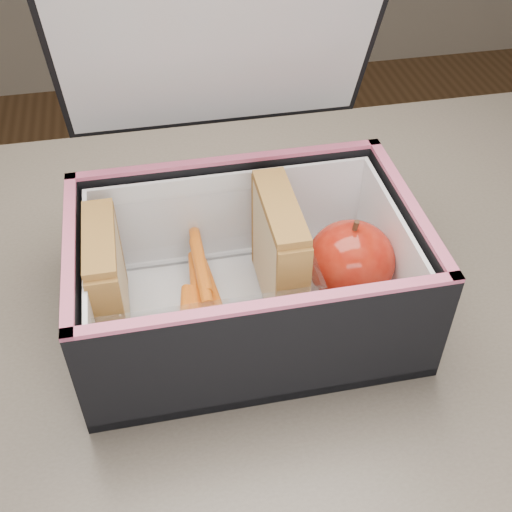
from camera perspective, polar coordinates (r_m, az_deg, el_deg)
The scene contains 8 objects.
kitchen_table at distance 0.63m, azimuth 3.32°, elevation -14.39°, with size 1.20×0.80×0.75m.
lunch_bag at distance 0.55m, azimuth -0.92°, elevation -0.71°, with size 0.29×0.26×0.28m.
plastic_tub at distance 0.55m, azimuth -5.36°, elevation -2.13°, with size 0.19×0.13×0.08m, color white, non-canonical shape.
sandwich_left at distance 0.54m, azimuth -13.05°, elevation -2.08°, with size 0.02×0.09×0.10m.
sandwich_right at distance 0.55m, azimuth 2.06°, elevation 0.26°, with size 0.03×0.10×0.11m.
carrot_sticks at distance 0.56m, azimuth -4.94°, elevation -3.59°, with size 0.05×0.15×0.03m.
paper_napkin at distance 0.59m, azimuth 7.62°, elevation -2.82°, with size 0.08×0.08×0.01m, color white.
red_apple at distance 0.56m, azimuth 8.42°, elevation -0.46°, with size 0.09×0.09×0.08m.
Camera 1 is at (-0.10, -0.33, 1.19)m, focal length 45.00 mm.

